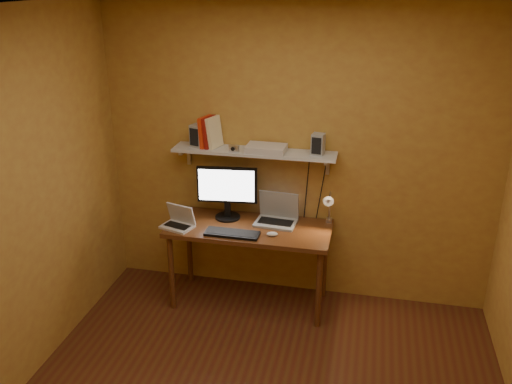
% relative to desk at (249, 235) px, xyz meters
% --- Properties ---
extents(room, '(3.44, 3.24, 2.64)m').
position_rel_desk_xyz_m(room, '(0.35, -1.28, 0.64)').
color(room, '#532E15').
rests_on(room, ground).
extents(desk, '(1.40, 0.60, 0.75)m').
position_rel_desk_xyz_m(desk, '(0.00, 0.00, 0.00)').
color(desk, brown).
rests_on(desk, ground).
extents(wall_shelf, '(1.40, 0.25, 0.21)m').
position_rel_desk_xyz_m(wall_shelf, '(0.00, 0.19, 0.69)').
color(wall_shelf, silver).
rests_on(wall_shelf, room).
extents(monitor, '(0.53, 0.25, 0.48)m').
position_rel_desk_xyz_m(monitor, '(-0.23, 0.13, 0.35)').
color(monitor, black).
rests_on(monitor, desk).
extents(laptop, '(0.37, 0.28, 0.26)m').
position_rel_desk_xyz_m(laptop, '(0.22, 0.15, 0.16)').
color(laptop, '#93969B').
rests_on(laptop, desk).
extents(netbook, '(0.30, 0.26, 0.20)m').
position_rel_desk_xyz_m(netbook, '(-0.59, -0.13, 0.14)').
color(netbook, silver).
rests_on(netbook, desk).
extents(keyboard, '(0.45, 0.16, 0.02)m').
position_rel_desk_xyz_m(keyboard, '(-0.10, -0.19, 0.10)').
color(keyboard, black).
rests_on(keyboard, desk).
extents(mouse, '(0.10, 0.07, 0.03)m').
position_rel_desk_xyz_m(mouse, '(0.23, -0.13, 0.10)').
color(mouse, silver).
rests_on(mouse, desk).
extents(desk_lamp, '(0.09, 0.23, 0.38)m').
position_rel_desk_xyz_m(desk_lamp, '(0.66, 0.13, 0.29)').
color(desk_lamp, silver).
rests_on(desk_lamp, desk).
extents(speaker_left, '(0.14, 0.14, 0.19)m').
position_rel_desk_xyz_m(speaker_left, '(-0.49, 0.20, 0.81)').
color(speaker_left, '#93969B').
rests_on(speaker_left, wall_shelf).
extents(speaker_right, '(0.11, 0.11, 0.18)m').
position_rel_desk_xyz_m(speaker_right, '(0.54, 0.19, 0.80)').
color(speaker_right, '#93969B').
rests_on(speaker_right, wall_shelf).
extents(books, '(0.18, 0.19, 0.27)m').
position_rel_desk_xyz_m(books, '(-0.39, 0.21, 0.84)').
color(books, red).
rests_on(books, wall_shelf).
extents(shelf_camera, '(0.09, 0.06, 0.05)m').
position_rel_desk_xyz_m(shelf_camera, '(-0.16, 0.12, 0.74)').
color(shelf_camera, silver).
rests_on(shelf_camera, wall_shelf).
extents(router, '(0.34, 0.23, 0.05)m').
position_rel_desk_xyz_m(router, '(0.11, 0.18, 0.74)').
color(router, silver).
rests_on(router, wall_shelf).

